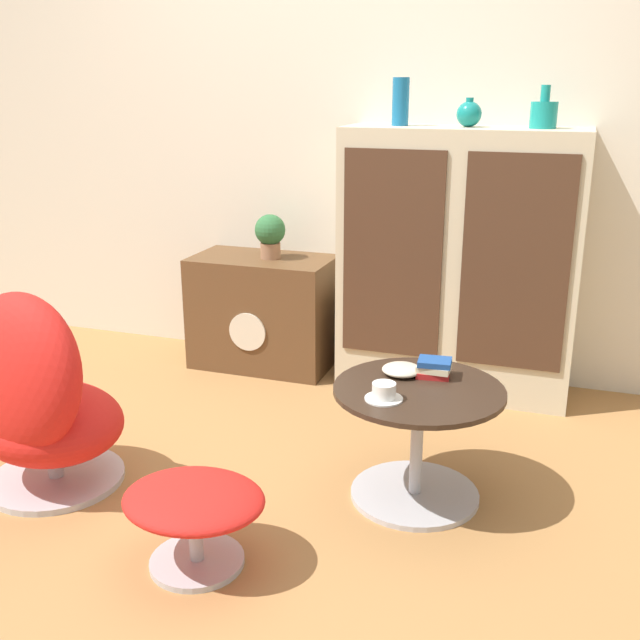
{
  "coord_description": "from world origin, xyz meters",
  "views": [
    {
      "loc": [
        1.15,
        -2.08,
        1.43
      ],
      "look_at": [
        0.25,
        0.53,
        0.55
      ],
      "focal_mm": 42.0,
      "sensor_mm": 36.0,
      "label": 1
    }
  ],
  "objects_px": {
    "sideboard": "(458,264)",
    "ottoman": "(194,507)",
    "teacup": "(384,393)",
    "tv_console": "(263,312)",
    "book_stack": "(434,368)",
    "vase_leftmost": "(401,102)",
    "bowl": "(402,370)",
    "egg_chair": "(35,401)",
    "coffee_table": "(417,433)",
    "vase_inner_right": "(544,114)",
    "potted_plant": "(270,234)",
    "vase_inner_left": "(469,114)"
  },
  "relations": [
    {
      "from": "vase_inner_right",
      "to": "potted_plant",
      "type": "bearing_deg",
      "value": -179.44
    },
    {
      "from": "tv_console",
      "to": "egg_chair",
      "type": "relative_size",
      "value": 0.92
    },
    {
      "from": "bowl",
      "to": "coffee_table",
      "type": "bearing_deg",
      "value": -50.13
    },
    {
      "from": "ottoman",
      "to": "bowl",
      "type": "relative_size",
      "value": 3.12
    },
    {
      "from": "sideboard",
      "to": "vase_leftmost",
      "type": "xyz_separation_m",
      "value": [
        -0.3,
        0.0,
        0.72
      ]
    },
    {
      "from": "egg_chair",
      "to": "bowl",
      "type": "relative_size",
      "value": 5.43
    },
    {
      "from": "ottoman",
      "to": "coffee_table",
      "type": "height_order",
      "value": "coffee_table"
    },
    {
      "from": "egg_chair",
      "to": "potted_plant",
      "type": "bearing_deg",
      "value": 77.7
    },
    {
      "from": "egg_chair",
      "to": "teacup",
      "type": "distance_m",
      "value": 1.24
    },
    {
      "from": "teacup",
      "to": "book_stack",
      "type": "height_order",
      "value": "book_stack"
    },
    {
      "from": "teacup",
      "to": "ottoman",
      "type": "bearing_deg",
      "value": -134.34
    },
    {
      "from": "tv_console",
      "to": "bowl",
      "type": "height_order",
      "value": "tv_console"
    },
    {
      "from": "vase_leftmost",
      "to": "vase_inner_right",
      "type": "distance_m",
      "value": 0.63
    },
    {
      "from": "egg_chair",
      "to": "vase_leftmost",
      "type": "xyz_separation_m",
      "value": [
        0.96,
        1.45,
        1.0
      ]
    },
    {
      "from": "egg_chair",
      "to": "teacup",
      "type": "height_order",
      "value": "egg_chair"
    },
    {
      "from": "tv_console",
      "to": "potted_plant",
      "type": "bearing_deg",
      "value": 0.56
    },
    {
      "from": "sideboard",
      "to": "egg_chair",
      "type": "xyz_separation_m",
      "value": [
        -1.26,
        -1.45,
        -0.27
      ]
    },
    {
      "from": "teacup",
      "to": "sideboard",
      "type": "bearing_deg",
      "value": 87.86
    },
    {
      "from": "vase_inner_left",
      "to": "coffee_table",
      "type": "bearing_deg",
      "value": -88.05
    },
    {
      "from": "book_stack",
      "to": "bowl",
      "type": "xyz_separation_m",
      "value": [
        -0.11,
        -0.02,
        -0.01
      ]
    },
    {
      "from": "book_stack",
      "to": "bowl",
      "type": "height_order",
      "value": "book_stack"
    },
    {
      "from": "vase_inner_right",
      "to": "teacup",
      "type": "height_order",
      "value": "vase_inner_right"
    },
    {
      "from": "bowl",
      "to": "potted_plant",
      "type": "bearing_deg",
      "value": 133.55
    },
    {
      "from": "egg_chair",
      "to": "coffee_table",
      "type": "xyz_separation_m",
      "value": [
        1.3,
        0.38,
        -0.1
      ]
    },
    {
      "from": "vase_inner_right",
      "to": "bowl",
      "type": "height_order",
      "value": "vase_inner_right"
    },
    {
      "from": "sideboard",
      "to": "book_stack",
      "type": "relative_size",
      "value": 9.49
    },
    {
      "from": "sideboard",
      "to": "teacup",
      "type": "relative_size",
      "value": 9.69
    },
    {
      "from": "vase_leftmost",
      "to": "coffee_table",
      "type": "bearing_deg",
      "value": -72.04
    },
    {
      "from": "tv_console",
      "to": "vase_inner_left",
      "type": "relative_size",
      "value": 5.71
    },
    {
      "from": "tv_console",
      "to": "teacup",
      "type": "xyz_separation_m",
      "value": [
        0.95,
        -1.19,
        0.16
      ]
    },
    {
      "from": "bowl",
      "to": "egg_chair",
      "type": "bearing_deg",
      "value": -158.25
    },
    {
      "from": "ottoman",
      "to": "vase_inner_right",
      "type": "height_order",
      "value": "vase_inner_right"
    },
    {
      "from": "egg_chair",
      "to": "coffee_table",
      "type": "height_order",
      "value": "egg_chair"
    },
    {
      "from": "vase_inner_right",
      "to": "bowl",
      "type": "relative_size",
      "value": 1.26
    },
    {
      "from": "tv_console",
      "to": "book_stack",
      "type": "xyz_separation_m",
      "value": [
        1.06,
        -0.93,
        0.17
      ]
    },
    {
      "from": "vase_inner_right",
      "to": "potted_plant",
      "type": "height_order",
      "value": "vase_inner_right"
    },
    {
      "from": "sideboard",
      "to": "vase_inner_left",
      "type": "xyz_separation_m",
      "value": [
        0.01,
        0.0,
        0.67
      ]
    },
    {
      "from": "vase_leftmost",
      "to": "teacup",
      "type": "relative_size",
      "value": 1.64
    },
    {
      "from": "bowl",
      "to": "tv_console",
      "type": "bearing_deg",
      "value": 135.04
    },
    {
      "from": "ottoman",
      "to": "teacup",
      "type": "bearing_deg",
      "value": 45.66
    },
    {
      "from": "vase_leftmost",
      "to": "vase_inner_right",
      "type": "height_order",
      "value": "vase_leftmost"
    },
    {
      "from": "vase_inner_right",
      "to": "teacup",
      "type": "xyz_separation_m",
      "value": [
        -0.37,
        -1.2,
        -0.85
      ]
    },
    {
      "from": "sideboard",
      "to": "ottoman",
      "type": "bearing_deg",
      "value": -106.93
    },
    {
      "from": "ottoman",
      "to": "coffee_table",
      "type": "relative_size",
      "value": 0.75
    },
    {
      "from": "egg_chair",
      "to": "vase_inner_right",
      "type": "height_order",
      "value": "vase_inner_right"
    },
    {
      "from": "sideboard",
      "to": "teacup",
      "type": "xyz_separation_m",
      "value": [
        -0.04,
        -1.2,
        -0.17
      ]
    },
    {
      "from": "tv_console",
      "to": "book_stack",
      "type": "distance_m",
      "value": 1.43
    },
    {
      "from": "sideboard",
      "to": "teacup",
      "type": "bearing_deg",
      "value": -92.14
    },
    {
      "from": "coffee_table",
      "to": "potted_plant",
      "type": "relative_size",
      "value": 2.67
    },
    {
      "from": "coffee_table",
      "to": "book_stack",
      "type": "height_order",
      "value": "book_stack"
    }
  ]
}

